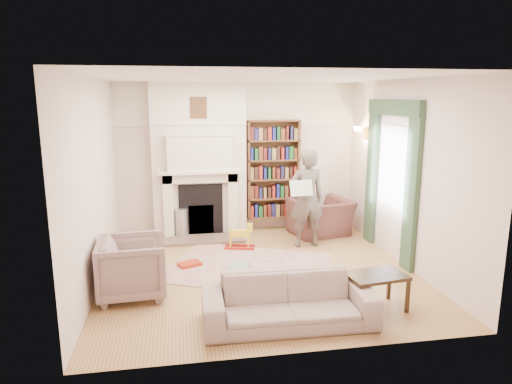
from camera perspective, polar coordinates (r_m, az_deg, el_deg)
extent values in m
plane|color=#91613A|center=(6.89, 0.35, -9.83)|extent=(4.50, 4.50, 0.00)
plane|color=white|center=(6.41, 0.39, 14.13)|extent=(4.50, 4.50, 0.00)
plane|color=#F1DFD1|center=(8.70, -2.22, 4.30)|extent=(4.50, 0.00, 4.50)
plane|color=#F1DFD1|center=(4.36, 5.54, -3.48)|extent=(4.50, 0.00, 4.50)
plane|color=#F1DFD1|center=(6.51, -19.54, 1.02)|extent=(0.00, 4.50, 4.50)
plane|color=#F1DFD1|center=(7.24, 18.21, 2.15)|extent=(0.00, 4.50, 4.50)
cube|color=#F1DFD1|center=(8.46, -7.12, 4.00)|extent=(1.70, 0.35, 2.80)
cube|color=silver|center=(8.21, -6.99, 2.49)|extent=(1.47, 0.24, 0.05)
cube|color=black|center=(8.44, -6.90, -2.24)|extent=(0.80, 0.06, 0.96)
cube|color=silver|center=(8.18, -7.06, 4.82)|extent=(1.15, 0.18, 0.62)
cube|color=brown|center=(8.72, 2.15, 2.82)|extent=(1.00, 0.24, 1.85)
cube|color=silver|center=(7.58, 16.73, 3.04)|extent=(0.02, 0.90, 1.30)
cube|color=#2A422A|center=(6.99, 18.87, 0.11)|extent=(0.07, 0.32, 2.40)
cube|color=#2A422A|center=(8.22, 14.27, 2.08)|extent=(0.07, 0.32, 2.40)
cube|color=#2A422A|center=(7.48, 16.85, 10.09)|extent=(0.09, 1.70, 0.24)
cube|color=#C1B592|center=(7.03, -0.95, -9.33)|extent=(2.87, 2.60, 0.01)
imported|color=#482627|center=(8.60, 8.03, -3.13)|extent=(1.21, 1.11, 0.67)
imported|color=gray|center=(6.17, -15.19, -9.06)|extent=(0.91, 0.89, 0.78)
imported|color=#B5AB95|center=(5.32, 4.12, -13.37)|extent=(1.97, 0.81, 0.57)
imported|color=#544B43|center=(7.80, 6.32, -0.80)|extent=(0.65, 0.46, 1.69)
cube|color=silver|center=(7.52, 5.68, 0.49)|extent=(0.39, 0.14, 0.26)
cylinder|color=#B2B6BB|center=(8.47, -9.27, -3.85)|extent=(0.31, 0.31, 0.55)
cube|color=#B9BF43|center=(7.02, -2.11, -9.19)|extent=(0.40, 0.40, 0.03)
cube|color=#A62913|center=(7.12, -8.29, -8.90)|extent=(0.39, 0.33, 0.05)
cube|color=red|center=(6.58, 2.19, -10.72)|extent=(0.24, 0.19, 0.02)
cube|color=red|center=(6.40, 2.86, -11.41)|extent=(0.30, 0.30, 0.02)
cube|color=red|center=(6.63, 3.91, -10.56)|extent=(0.25, 0.19, 0.02)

